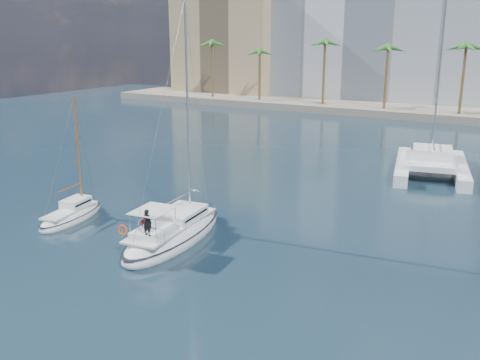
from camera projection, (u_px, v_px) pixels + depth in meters
The scene contains 10 objects.
ground at pixel (228, 229), 36.24m from camera, with size 160.00×160.00×0.00m, color black.
quay at pixel (427, 112), 86.63m from camera, with size 120.00×14.00×1.20m, color gray.
building_modern at pixel (381, 27), 98.97m from camera, with size 42.00×16.00×28.00m, color silver.
building_tan_left at pixel (232, 43), 111.27m from camera, with size 22.00×14.00×22.00m, color tan.
palm_left at pixel (235, 48), 97.56m from camera, with size 3.60×3.60×12.30m.
palm_centre at pixel (427, 51), 80.76m from camera, with size 3.60×3.60×12.30m.
main_sloop at pixel (174, 233), 34.09m from camera, with size 4.59×10.83×15.60m.
small_sloop at pixel (72, 215), 37.91m from camera, with size 3.09×6.62×9.16m.
catamaran at pixel (432, 162), 50.28m from camera, with size 8.97×13.78×18.43m.
seagull at pixel (194, 190), 41.92m from camera, with size 0.96×0.41×0.18m.
Camera 1 is at (18.17, -28.85, 12.74)m, focal length 40.00 mm.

